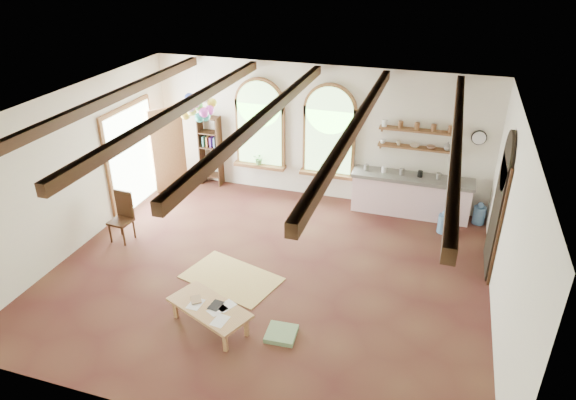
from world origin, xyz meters
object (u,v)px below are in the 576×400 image
at_px(balloon_cluster, 199,108).
at_px(side_chair, 122,227).
at_px(coffee_table, 209,309).
at_px(kitchen_counter, 411,195).

bearing_deg(balloon_cluster, side_chair, -113.47).
height_order(coffee_table, side_chair, side_chair).
height_order(kitchen_counter, balloon_cluster, balloon_cluster).
relative_size(kitchen_counter, coffee_table, 1.73).
distance_m(kitchen_counter, balloon_cluster, 5.14).
height_order(coffee_table, balloon_cluster, balloon_cluster).
xyz_separation_m(coffee_table, side_chair, (-2.91, 1.93, -0.05)).
bearing_deg(side_chair, kitchen_counter, 27.95).
height_order(side_chair, balloon_cluster, balloon_cluster).
height_order(kitchen_counter, side_chair, side_chair).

